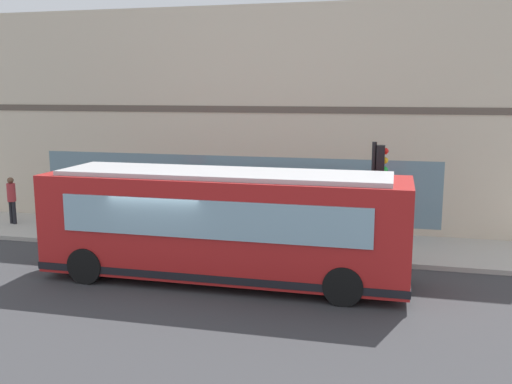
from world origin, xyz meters
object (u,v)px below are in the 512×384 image
at_px(pedestrian_by_light_pole, 195,205).
at_px(fire_hydrant, 284,236).
at_px(pedestrian_near_hydrant, 167,198).
at_px(pedestrian_near_building_entrance, 12,197).
at_px(newspaper_vending_box, 143,223).
at_px(city_bus_nearside, 223,226).
at_px(traffic_light_near_corner, 378,178).

bearing_deg(pedestrian_by_light_pole, fire_hydrant, -114.52).
bearing_deg(fire_hydrant, pedestrian_near_hydrant, 68.10).
height_order(pedestrian_near_building_entrance, newspaper_vending_box, pedestrian_near_building_entrance).
height_order(fire_hydrant, pedestrian_near_building_entrance, pedestrian_near_building_entrance).
xyz_separation_m(fire_hydrant, newspaper_vending_box, (0.26, 5.11, 0.09)).
height_order(pedestrian_by_light_pole, pedestrian_near_hydrant, pedestrian_near_hydrant).
xyz_separation_m(fire_hydrant, pedestrian_near_building_entrance, (0.82, 10.80, 0.69)).
height_order(fire_hydrant, pedestrian_by_light_pole, pedestrian_by_light_pole).
xyz_separation_m(city_bus_nearside, fire_hydrant, (3.18, -1.09, -1.04)).
distance_m(city_bus_nearside, pedestrian_near_hydrant, 6.39).
distance_m(pedestrian_near_hydrant, pedestrian_near_building_entrance, 6.03).
bearing_deg(pedestrian_by_light_pole, traffic_light_near_corner, -107.69).
height_order(city_bus_nearside, traffic_light_near_corner, traffic_light_near_corner).
height_order(city_bus_nearside, newspaper_vending_box, city_bus_nearside).
xyz_separation_m(fire_hydrant, pedestrian_by_light_pole, (1.67, 3.65, 0.55)).
distance_m(pedestrian_near_building_entrance, newspaper_vending_box, 5.75).
relative_size(traffic_light_near_corner, pedestrian_near_hydrant, 1.97).
bearing_deg(city_bus_nearside, fire_hydrant, -18.96).
distance_m(fire_hydrant, newspaper_vending_box, 5.12).
relative_size(fire_hydrant, pedestrian_near_hydrant, 0.41).
relative_size(city_bus_nearside, pedestrian_by_light_pole, 6.28).
height_order(traffic_light_near_corner, pedestrian_near_hydrant, traffic_light_near_corner).
bearing_deg(pedestrian_near_building_entrance, newspaper_vending_box, -95.58).
xyz_separation_m(city_bus_nearside, pedestrian_near_building_entrance, (4.00, 9.71, -0.35)).
relative_size(fire_hydrant, pedestrian_near_building_entrance, 0.41).
bearing_deg(pedestrian_near_building_entrance, pedestrian_near_hydrant, -79.08).
height_order(traffic_light_near_corner, fire_hydrant, traffic_light_near_corner).
bearing_deg(newspaper_vending_box, traffic_light_near_corner, -94.99).
height_order(fire_hydrant, newspaper_vending_box, newspaper_vending_box).
xyz_separation_m(traffic_light_near_corner, pedestrian_near_hydrant, (2.40, 7.83, -1.44)).
bearing_deg(newspaper_vending_box, city_bus_nearside, -130.57).
relative_size(city_bus_nearside, fire_hydrant, 13.58).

